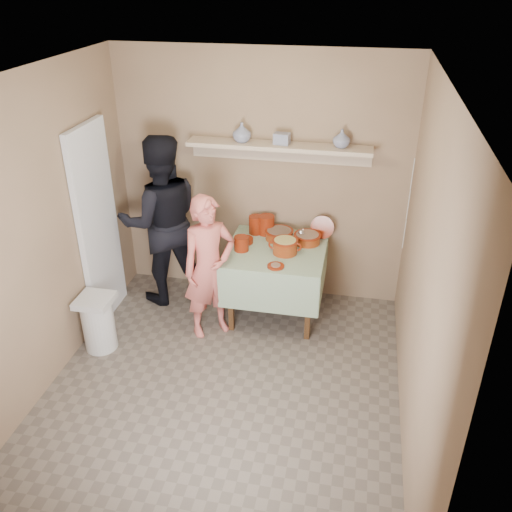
% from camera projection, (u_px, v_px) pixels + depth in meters
% --- Properties ---
extents(ground, '(3.50, 3.50, 0.00)m').
position_uv_depth(ground, '(222.00, 391.00, 4.68)').
color(ground, '#62574D').
rests_on(ground, ground).
extents(tile_panel, '(0.06, 0.70, 2.00)m').
position_uv_depth(tile_panel, '(98.00, 226.00, 5.27)').
color(tile_panel, silver).
rests_on(tile_panel, ground).
extents(plate_stack_a, '(0.14, 0.14, 0.19)m').
position_uv_depth(plate_stack_a, '(256.00, 225.00, 5.64)').
color(plate_stack_a, maroon).
rests_on(plate_stack_a, serving_table).
extents(plate_stack_b, '(0.17, 0.17, 0.20)m').
position_uv_depth(plate_stack_b, '(266.00, 225.00, 5.62)').
color(plate_stack_b, maroon).
rests_on(plate_stack_b, serving_table).
extents(bowl_stack, '(0.14, 0.14, 0.14)m').
position_uv_depth(bowl_stack, '(241.00, 244.00, 5.31)').
color(bowl_stack, maroon).
rests_on(bowl_stack, serving_table).
extents(empty_bowl, '(0.17, 0.17, 0.05)m').
position_uv_depth(empty_bowl, '(245.00, 240.00, 5.48)').
color(empty_bowl, maroon).
rests_on(empty_bowl, serving_table).
extents(propped_lid, '(0.24, 0.09, 0.24)m').
position_uv_depth(propped_lid, '(322.00, 227.00, 5.53)').
color(propped_lid, maroon).
rests_on(propped_lid, serving_table).
extents(vase_right, '(0.20, 0.20, 0.17)m').
position_uv_depth(vase_right, '(342.00, 138.00, 5.09)').
color(vase_right, navy).
rests_on(vase_right, wall_shelf).
extents(vase_left, '(0.24, 0.24, 0.19)m').
position_uv_depth(vase_left, '(242.00, 132.00, 5.24)').
color(vase_left, navy).
rests_on(vase_left, wall_shelf).
extents(ceramic_box, '(0.16, 0.12, 0.11)m').
position_uv_depth(ceramic_box, '(282.00, 139.00, 5.19)').
color(ceramic_box, navy).
rests_on(ceramic_box, wall_shelf).
extents(person_cook, '(0.63, 0.60, 1.44)m').
position_uv_depth(person_cook, '(209.00, 268.00, 5.12)').
color(person_cook, '#CE6159').
rests_on(person_cook, ground).
extents(person_helper, '(1.10, 1.02, 1.82)m').
position_uv_depth(person_helper, '(162.00, 221.00, 5.59)').
color(person_helper, black).
rests_on(person_helper, ground).
extents(room_shell, '(3.04, 3.54, 2.62)m').
position_uv_depth(room_shell, '(215.00, 223.00, 3.91)').
color(room_shell, '#907258').
rests_on(room_shell, ground).
extents(serving_table, '(0.97, 0.97, 0.76)m').
position_uv_depth(serving_table, '(276.00, 259.00, 5.43)').
color(serving_table, '#4C2D16').
rests_on(serving_table, ground).
extents(cazuela_meat_a, '(0.30, 0.30, 0.10)m').
position_uv_depth(cazuela_meat_a, '(279.00, 234.00, 5.54)').
color(cazuela_meat_a, maroon).
rests_on(cazuela_meat_a, serving_table).
extents(cazuela_meat_b, '(0.28, 0.28, 0.10)m').
position_uv_depth(cazuela_meat_b, '(307.00, 238.00, 5.46)').
color(cazuela_meat_b, maroon).
rests_on(cazuela_meat_b, serving_table).
extents(ladle, '(0.08, 0.26, 0.19)m').
position_uv_depth(ladle, '(301.00, 233.00, 5.44)').
color(ladle, silver).
rests_on(ladle, cazuela_meat_b).
extents(cazuela_rice, '(0.33, 0.25, 0.14)m').
position_uv_depth(cazuela_rice, '(285.00, 245.00, 5.25)').
color(cazuela_rice, maroon).
rests_on(cazuela_rice, serving_table).
extents(front_plate, '(0.16, 0.16, 0.03)m').
position_uv_depth(front_plate, '(276.00, 266.00, 5.05)').
color(front_plate, maroon).
rests_on(front_plate, serving_table).
extents(wall_shelf, '(1.80, 0.25, 0.21)m').
position_uv_depth(wall_shelf, '(279.00, 148.00, 5.27)').
color(wall_shelf, '#BEA68D').
rests_on(wall_shelf, room_shell).
extents(trash_bin, '(0.32, 0.32, 0.56)m').
position_uv_depth(trash_bin, '(98.00, 322.00, 5.09)').
color(trash_bin, silver).
rests_on(trash_bin, ground).
extents(electrical_cord, '(0.01, 0.05, 0.90)m').
position_uv_depth(electrical_cord, '(408.00, 205.00, 5.10)').
color(electrical_cord, silver).
rests_on(electrical_cord, wall_shelf).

